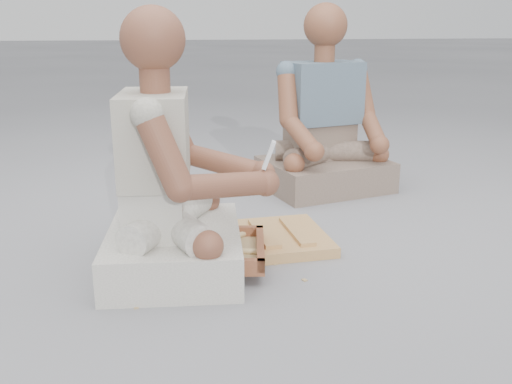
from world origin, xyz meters
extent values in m
plane|color=gray|center=(0.00, 0.00, 0.00)|extent=(60.00, 60.00, 0.00)
cube|color=#A46C3F|center=(0.03, 0.40, 0.02)|extent=(0.67, 0.47, 0.04)
cube|color=brown|center=(-0.17, 0.22, 0.05)|extent=(0.51, 0.43, 0.01)
cube|color=brown|center=(-0.14, 0.38, 0.08)|extent=(0.45, 0.10, 0.05)
cube|color=brown|center=(-0.20, 0.05, 0.08)|extent=(0.45, 0.10, 0.05)
cube|color=brown|center=(0.04, 0.18, 0.08)|extent=(0.09, 0.36, 0.05)
cube|color=brown|center=(-0.38, 0.25, 0.08)|extent=(0.09, 0.36, 0.05)
cube|color=tan|center=(-0.17, 0.22, 0.06)|extent=(0.44, 0.37, 0.01)
cube|color=silver|center=(-0.16, 0.23, 0.08)|extent=(0.06, 0.15, 0.00)
cylinder|color=tan|center=(-0.12, 0.33, 0.08)|extent=(0.04, 0.07, 0.02)
cube|color=silver|center=(-0.17, 0.19, 0.07)|extent=(0.05, 0.15, 0.00)
cylinder|color=tan|center=(-0.15, 0.08, 0.07)|extent=(0.04, 0.07, 0.02)
cube|color=silver|center=(-0.10, 0.20, 0.07)|extent=(0.15, 0.07, 0.00)
cylinder|color=tan|center=(0.00, 0.16, 0.07)|extent=(0.07, 0.05, 0.02)
cube|color=silver|center=(-0.21, 0.25, 0.07)|extent=(0.10, 0.13, 0.00)
cylinder|color=tan|center=(-0.15, 0.16, 0.07)|extent=(0.06, 0.07, 0.02)
cube|color=silver|center=(-0.20, 0.13, 0.08)|extent=(0.15, 0.06, 0.00)
cylinder|color=tan|center=(-0.09, 0.10, 0.08)|extent=(0.07, 0.04, 0.02)
cube|color=silver|center=(-0.10, 0.27, 0.07)|extent=(0.13, 0.10, 0.00)
cylinder|color=tan|center=(-0.01, 0.34, 0.07)|extent=(0.07, 0.06, 0.02)
cube|color=silver|center=(-0.21, 0.19, 0.08)|extent=(0.15, 0.02, 0.00)
cylinder|color=tan|center=(-0.10, 0.19, 0.08)|extent=(0.07, 0.02, 0.02)
cube|color=silver|center=(-0.28, 0.20, 0.08)|extent=(0.08, 0.14, 0.00)
cylinder|color=tan|center=(-0.23, 0.10, 0.08)|extent=(0.05, 0.07, 0.02)
cube|color=silver|center=(-0.13, 0.13, 0.07)|extent=(0.08, 0.14, 0.00)
cylinder|color=tan|center=(-0.08, 0.23, 0.07)|extent=(0.05, 0.07, 0.02)
cube|color=tan|center=(0.17, 0.04, 0.00)|extent=(0.02, 0.02, 0.00)
cube|color=tan|center=(0.10, 0.19, 0.00)|extent=(0.02, 0.02, 0.00)
cube|color=tan|center=(-0.42, -0.07, 0.00)|extent=(0.02, 0.02, 0.00)
cube|color=tan|center=(-0.47, 0.24, 0.00)|extent=(0.02, 0.02, 0.00)
cube|color=tan|center=(-0.37, 0.23, 0.00)|extent=(0.02, 0.02, 0.00)
cube|color=tan|center=(-0.36, 0.25, 0.00)|extent=(0.02, 0.02, 0.00)
cube|color=tan|center=(-0.09, 0.48, 0.00)|extent=(0.02, 0.02, 0.00)
cube|color=tan|center=(-0.12, -0.04, 0.00)|extent=(0.02, 0.02, 0.00)
cube|color=silver|center=(-0.28, 0.22, 0.08)|extent=(0.53, 0.65, 0.16)
cube|color=silver|center=(-0.34, 0.23, 0.25)|extent=(0.24, 0.35, 0.19)
cube|color=#B9B1A4|center=(-0.33, 0.23, 0.50)|extent=(0.26, 0.40, 0.32)
sphere|color=brown|center=(-0.32, 0.23, 0.84)|extent=(0.22, 0.22, 0.22)
sphere|color=brown|center=(0.06, 0.26, 0.35)|extent=(0.10, 0.10, 0.10)
sphere|color=brown|center=(0.05, 0.13, 0.35)|extent=(0.10, 0.10, 0.10)
cube|color=#826C5E|center=(0.58, 1.17, 0.08)|extent=(0.74, 0.65, 0.16)
cube|color=#826C5E|center=(0.57, 1.24, 0.26)|extent=(0.39, 0.30, 0.20)
cube|color=slate|center=(0.57, 1.23, 0.53)|extent=(0.44, 0.33, 0.33)
sphere|color=brown|center=(0.57, 1.22, 0.88)|extent=(0.23, 0.23, 0.23)
sphere|color=brown|center=(0.83, 1.01, 0.27)|extent=(0.10, 0.10, 0.10)
sphere|color=brown|center=(0.44, 0.91, 0.27)|extent=(0.10, 0.10, 0.10)
cube|color=white|center=(0.06, 0.13, 0.45)|extent=(0.06, 0.05, 0.10)
cube|color=black|center=(0.06, 0.13, 0.46)|extent=(0.02, 0.03, 0.03)
camera|label=1|loc=(-0.32, -1.78, 0.89)|focal=40.00mm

